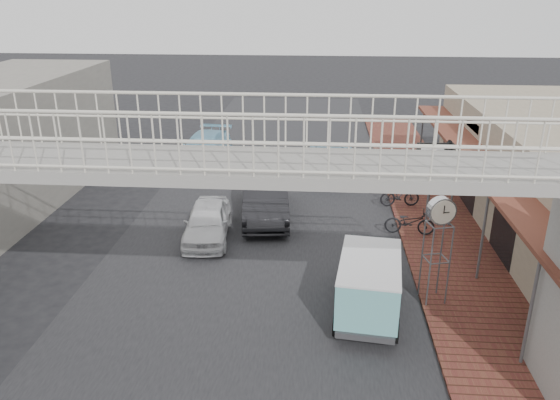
% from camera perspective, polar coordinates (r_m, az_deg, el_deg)
% --- Properties ---
extents(ground, '(120.00, 120.00, 0.00)m').
position_cam_1_polar(ground, '(16.43, -3.42, -9.27)').
color(ground, black).
rests_on(ground, ground).
extents(road_strip, '(10.00, 60.00, 0.01)m').
position_cam_1_polar(road_strip, '(16.43, -3.42, -9.26)').
color(road_strip, black).
rests_on(road_strip, ground).
extents(sidewalk, '(3.00, 40.00, 0.10)m').
position_cam_1_polar(sidewalk, '(19.44, 17.24, -4.99)').
color(sidewalk, brown).
rests_on(sidewalk, ground).
extents(footbridge, '(16.40, 2.40, 6.34)m').
position_cam_1_polar(footbridge, '(11.44, -6.38, -5.70)').
color(footbridge, gray).
rests_on(footbridge, ground).
extents(white_hatchback, '(1.82, 3.88, 1.28)m').
position_cam_1_polar(white_hatchback, '(19.45, -7.59, -2.23)').
color(white_hatchback, silver).
rests_on(white_hatchback, ground).
extents(dark_sedan, '(2.18, 4.98, 1.59)m').
position_cam_1_polar(dark_sedan, '(21.04, -1.51, 0.27)').
color(dark_sedan, black).
rests_on(dark_sedan, ground).
extents(angkot_curb, '(2.56, 4.97, 1.34)m').
position_cam_1_polar(angkot_curb, '(26.43, 5.16, 4.33)').
color(angkot_curb, '#6CA2BB').
rests_on(angkot_curb, ground).
extents(angkot_far, '(2.40, 5.13, 1.45)m').
position_cam_1_polar(angkot_far, '(28.13, -7.87, 5.38)').
color(angkot_far, '#78B3D0').
rests_on(angkot_far, ground).
extents(angkot_van, '(2.00, 3.70, 1.74)m').
position_cam_1_polar(angkot_van, '(14.92, 9.34, -8.05)').
color(angkot_van, black).
rests_on(angkot_van, ground).
extents(motorcycle_near, '(1.80, 0.76, 0.92)m').
position_cam_1_polar(motorcycle_near, '(19.99, 13.39, -2.23)').
color(motorcycle_near, black).
rests_on(motorcycle_near, sidewalk).
extents(motorcycle_far, '(1.63, 0.61, 0.95)m').
position_cam_1_polar(motorcycle_far, '(22.44, 12.42, 0.53)').
color(motorcycle_far, black).
rests_on(motorcycle_far, sidewalk).
extents(street_clock, '(0.80, 0.72, 3.10)m').
position_cam_1_polar(street_clock, '(15.17, 16.45, -1.58)').
color(street_clock, '#59595B').
rests_on(street_clock, sidewalk).
extents(arrow_sign, '(1.85, 1.18, 3.16)m').
position_cam_1_polar(arrow_sign, '(20.76, 17.78, 4.36)').
color(arrow_sign, '#59595B').
rests_on(arrow_sign, sidewalk).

